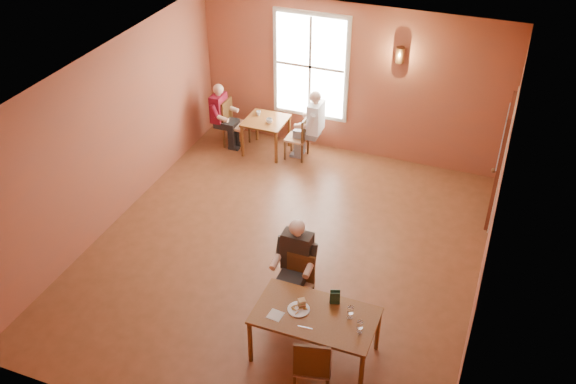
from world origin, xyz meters
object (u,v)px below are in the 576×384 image
(chair_diner_maroon, at_px, (236,124))
(diner_maroon, at_px, (235,117))
(main_table, at_px, (315,335))
(second_table, at_px, (266,135))
(diner_main, at_px, (296,277))
(diner_white, at_px, (298,126))
(chair_diner_white, at_px, (297,137))
(chair_diner_main, at_px, (296,288))
(chair_empty, at_px, (313,362))

(chair_diner_maroon, xyz_separation_m, diner_maroon, (-0.03, 0.00, 0.16))
(main_table, bearing_deg, second_table, 119.49)
(diner_main, distance_m, diner_white, 4.34)
(main_table, relative_size, diner_maroon, 1.21)
(second_table, xyz_separation_m, chair_diner_white, (0.65, 0.00, 0.10))
(second_table, bearing_deg, chair_diner_main, -61.95)
(chair_diner_main, xyz_separation_m, chair_empty, (0.66, -1.19, 0.03))
(main_table, bearing_deg, chair_diner_maroon, 125.13)
(chair_diner_main, height_order, second_table, chair_diner_main)
(chair_empty, distance_m, chair_diner_maroon, 6.29)
(chair_diner_white, relative_size, diner_maroon, 0.69)
(chair_empty, distance_m, second_table, 5.96)
(chair_diner_main, distance_m, diner_main, 0.23)
(diner_main, xyz_separation_m, diner_white, (-1.48, 4.08, 0.01))
(chair_diner_white, bearing_deg, main_table, -156.86)
(diner_white, bearing_deg, second_table, 90.00)
(chair_diner_main, height_order, diner_maroon, diner_maroon)
(chair_diner_main, relative_size, chair_empty, 0.94)
(chair_empty, relative_size, second_table, 1.23)
(chair_diner_white, bearing_deg, diner_maroon, 90.00)
(second_table, relative_size, chair_diner_maroon, 0.82)
(chair_empty, xyz_separation_m, second_table, (-2.82, 5.24, -0.14))
(chair_diner_main, height_order, chair_diner_white, chair_diner_main)
(chair_diner_white, bearing_deg, diner_white, -90.00)
(chair_empty, bearing_deg, second_table, 104.85)
(diner_main, xyz_separation_m, second_table, (-2.16, 4.08, -0.33))
(second_table, distance_m, diner_white, 0.76)
(second_table, xyz_separation_m, diner_maroon, (-0.68, 0.00, 0.29))
(chair_empty, bearing_deg, diner_white, 98.78)
(chair_diner_main, height_order, diner_white, diner_white)
(main_table, height_order, diner_main, diner_main)
(chair_empty, bearing_deg, chair_diner_main, 105.71)
(main_table, height_order, chair_diner_maroon, chair_diner_maroon)
(main_table, height_order, diner_white, diner_white)
(chair_diner_main, distance_m, second_table, 4.60)
(diner_main, distance_m, chair_empty, 1.35)
(chair_diner_white, bearing_deg, diner_main, -159.70)
(chair_diner_maroon, relative_size, diner_maroon, 0.75)
(chair_empty, bearing_deg, diner_main, 106.34)
(chair_diner_main, distance_m, chair_diner_white, 4.33)
(chair_diner_maroon, bearing_deg, diner_white, 90.00)
(diner_main, height_order, second_table, diner_main)
(diner_white, bearing_deg, diner_main, -160.08)
(chair_diner_main, distance_m, diner_maroon, 4.95)
(diner_white, bearing_deg, diner_maroon, 90.00)
(chair_empty, distance_m, chair_diner_white, 5.68)
(second_table, distance_m, diner_maroon, 0.74)
(chair_empty, bearing_deg, diner_maroon, 110.30)
(second_table, height_order, diner_white, diner_white)
(chair_diner_main, relative_size, second_table, 1.16)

